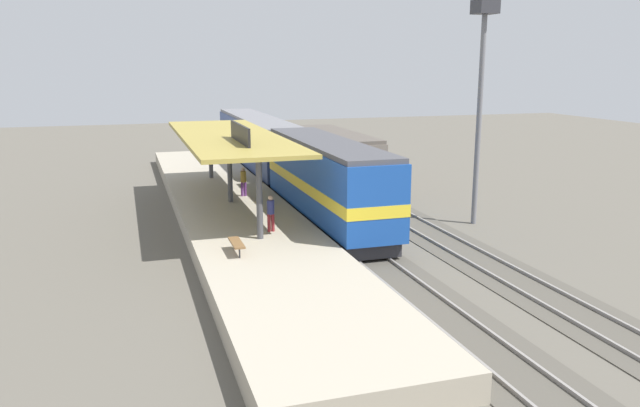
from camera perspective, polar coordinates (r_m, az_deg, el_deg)
name	(u,v)px	position (r m, az deg, el deg)	size (l,w,h in m)	color
ground_plane	(341,209)	(37.63, 1.89, -0.52)	(120.00, 120.00, 0.00)	#5B564C
track_near	(309,211)	(37.02, -1.03, -0.69)	(3.20, 110.00, 0.16)	#4E4941
track_far	(381,206)	(38.54, 5.54, -0.21)	(3.20, 110.00, 0.16)	#4E4941
platform	(231,209)	(35.94, -8.09, -0.53)	(6.00, 44.00, 0.90)	#A89E89
station_canopy	(229,138)	(35.16, -8.27, 5.93)	(5.20, 18.00, 4.70)	#47474C
platform_bench	(237,243)	(26.00, -7.59, -3.59)	(0.44, 1.70, 0.50)	#333338
locomotive	(327,182)	(33.30, 0.62, 1.99)	(2.93, 14.43, 4.44)	#28282D
passenger_carriage_single	(257,143)	(50.54, -5.71, 5.47)	(2.90, 20.00, 4.24)	#28282D
freight_car	(337,156)	(45.80, 1.57, 4.35)	(2.80, 12.00, 3.54)	#28282D
light_mast	(482,66)	(34.24, 14.50, 11.97)	(1.10, 1.10, 11.70)	slate
person_waiting	(243,180)	(37.10, -6.97, 2.13)	(0.34, 0.34, 1.71)	#663375
person_walking	(271,211)	(29.10, -4.50, -0.72)	(0.34, 0.34, 1.71)	maroon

